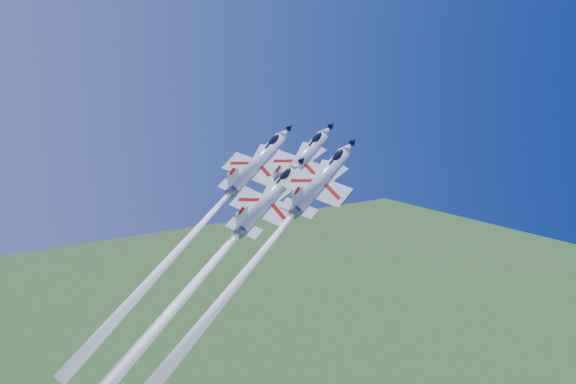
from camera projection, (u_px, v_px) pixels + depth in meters
jet_lead at (240, 232)px, 101.77m from camera, size 42.27×18.37×39.41m
jet_left at (197, 229)px, 104.08m from camera, size 41.73×18.18×38.71m
jet_right at (269, 243)px, 94.02m from camera, size 37.46×16.41×34.35m
jet_slot at (160, 325)px, 90.65m from camera, size 54.22×23.34×51.94m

